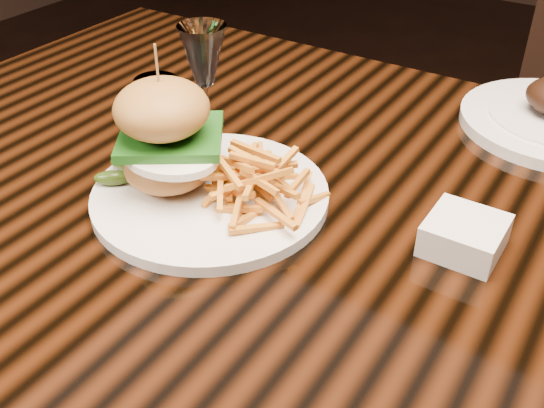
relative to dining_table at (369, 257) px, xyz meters
The scene contains 5 objects.
dining_table is the anchor object (origin of this frame).
burger_plate 0.25m from the dining_table, 153.96° to the right, with size 0.30×0.30×0.20m.
ramekin 0.15m from the dining_table, ahead, with size 0.08×0.08×0.04m, color white.
wine_glass 0.35m from the dining_table, behind, with size 0.07×0.07×0.18m.
water_tumbler 0.38m from the dining_table, behind, with size 0.06×0.06×0.09m, color white.
Camera 1 is at (0.24, -0.62, 1.21)m, focal length 42.00 mm.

